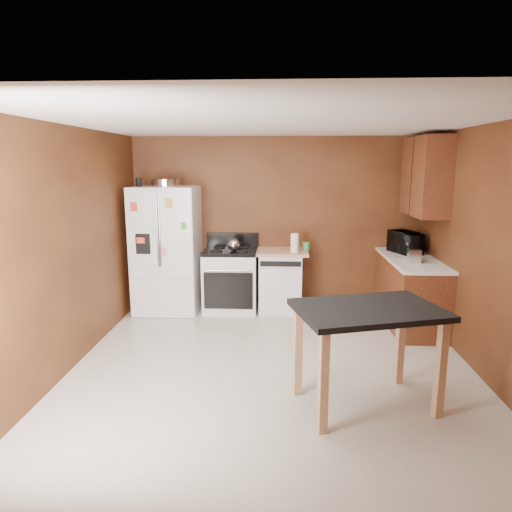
# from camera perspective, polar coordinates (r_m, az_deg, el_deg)

# --- Properties ---
(floor) EXTENTS (4.50, 4.50, 0.00)m
(floor) POSITION_cam_1_polar(r_m,az_deg,el_deg) (4.96, 2.04, -13.78)
(floor) COLOR beige
(floor) RESTS_ON ground
(ceiling) EXTENTS (4.50, 4.50, 0.00)m
(ceiling) POSITION_cam_1_polar(r_m,az_deg,el_deg) (4.50, 2.28, 16.40)
(ceiling) COLOR white
(ceiling) RESTS_ON ground
(wall_back) EXTENTS (4.20, 0.00, 4.20)m
(wall_back) POSITION_cam_1_polar(r_m,az_deg,el_deg) (6.79, 2.44, 4.18)
(wall_back) COLOR brown
(wall_back) RESTS_ON ground
(wall_front) EXTENTS (4.20, 0.00, 4.20)m
(wall_front) POSITION_cam_1_polar(r_m,az_deg,el_deg) (2.39, 1.32, -9.76)
(wall_front) COLOR brown
(wall_front) RESTS_ON ground
(wall_left) EXTENTS (0.00, 4.50, 4.50)m
(wall_left) POSITION_cam_1_polar(r_m,az_deg,el_deg) (5.05, -22.43, 0.75)
(wall_left) COLOR brown
(wall_left) RESTS_ON ground
(wall_right) EXTENTS (0.00, 4.50, 4.50)m
(wall_right) POSITION_cam_1_polar(r_m,az_deg,el_deg) (5.00, 27.00, 0.26)
(wall_right) COLOR brown
(wall_right) RESTS_ON ground
(roasting_pan) EXTENTS (0.40, 0.40, 0.10)m
(roasting_pan) POSITION_cam_1_polar(r_m,az_deg,el_deg) (6.60, -11.20, 9.00)
(roasting_pan) COLOR silver
(roasting_pan) RESTS_ON refrigerator
(pen_cup) EXTENTS (0.08, 0.08, 0.12)m
(pen_cup) POSITION_cam_1_polar(r_m,az_deg,el_deg) (6.59, -14.47, 8.94)
(pen_cup) COLOR black
(pen_cup) RESTS_ON refrigerator
(kettle) EXTENTS (0.17, 0.17, 0.17)m
(kettle) POSITION_cam_1_polar(r_m,az_deg,el_deg) (6.45, -2.80, 1.42)
(kettle) COLOR silver
(kettle) RESTS_ON gas_range
(paper_towel) EXTENTS (0.14, 0.14, 0.26)m
(paper_towel) POSITION_cam_1_polar(r_m,az_deg,el_deg) (6.41, 4.85, 1.65)
(paper_towel) COLOR white
(paper_towel) RESTS_ON dishwasher
(green_canister) EXTENTS (0.14, 0.14, 0.12)m
(green_canister) POSITION_cam_1_polar(r_m,az_deg,el_deg) (6.60, 6.27, 1.26)
(green_canister) COLOR #39944C
(green_canister) RESTS_ON dishwasher
(toaster) EXTENTS (0.17, 0.25, 0.17)m
(toaster) POSITION_cam_1_polar(r_m,az_deg,el_deg) (6.07, 19.16, 0.12)
(toaster) COLOR silver
(toaster) RESTS_ON right_cabinets
(microwave) EXTENTS (0.49, 0.58, 0.27)m
(microwave) POSITION_cam_1_polar(r_m,az_deg,el_deg) (6.61, 18.16, 1.54)
(microwave) COLOR black
(microwave) RESTS_ON right_cabinets
(refrigerator) EXTENTS (0.90, 0.80, 1.80)m
(refrigerator) POSITION_cam_1_polar(r_m,az_deg,el_deg) (6.66, -11.09, 0.78)
(refrigerator) COLOR white
(refrigerator) RESTS_ON ground
(gas_range) EXTENTS (0.76, 0.68, 1.10)m
(gas_range) POSITION_cam_1_polar(r_m,az_deg,el_deg) (6.65, -3.17, -2.89)
(gas_range) COLOR white
(gas_range) RESTS_ON ground
(dishwasher) EXTENTS (0.78, 0.63, 0.89)m
(dishwasher) POSITION_cam_1_polar(r_m,az_deg,el_deg) (6.64, 3.05, -3.00)
(dishwasher) COLOR white
(dishwasher) RESTS_ON ground
(right_cabinets) EXTENTS (0.63, 1.58, 2.45)m
(right_cabinets) POSITION_cam_1_polar(r_m,az_deg,el_deg) (6.34, 19.20, -0.13)
(right_cabinets) COLOR brown
(right_cabinets) RESTS_ON ground
(island) EXTENTS (1.39, 1.11, 0.91)m
(island) POSITION_cam_1_polar(r_m,az_deg,el_deg) (4.08, 13.78, -8.13)
(island) COLOR black
(island) RESTS_ON ground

